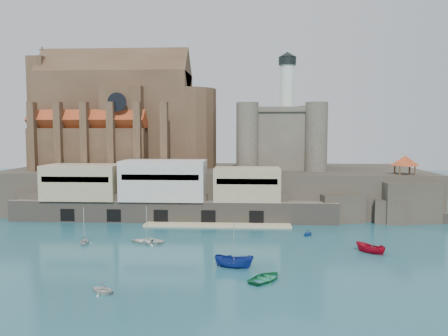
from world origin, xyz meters
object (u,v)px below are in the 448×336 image
Objects in this scene: castle_keep at (279,135)px; pavilion at (405,162)px; boat_1 at (103,293)px; boat_2 at (234,268)px; church at (123,120)px.

castle_keep reaches higher than pavilion.
boat_2 reaches higher than boat_1.
castle_keep is 30.50m from pavilion.
boat_2 is at bearing -135.30° from pavilion.
boat_1 is (-25.11, -61.14, -18.31)m from castle_keep.
church reaches higher than pavilion.
pavilion is at bearing -13.48° from church.
pavilion reaches higher than boat_1.
church is at bearing 42.59° from boat_2.
pavilion is 51.82m from boat_2.
boat_1 is 0.56× the size of boat_2.
church is 67.46m from boat_1.
boat_2 is at bearing -59.27° from church.
boat_2 is (-9.78, -50.41, -18.31)m from castle_keep.
church is at bearing 33.97° from boat_1.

